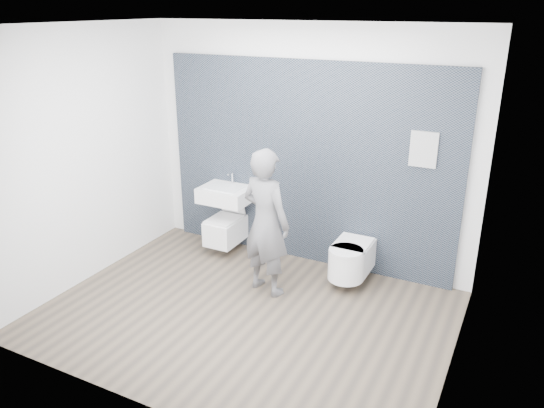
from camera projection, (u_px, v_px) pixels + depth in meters
The scene contains 8 objects.
ground at pixel (245, 314), 5.41m from camera, with size 4.00×4.00×0.00m, color brown.
room_shell at pixel (242, 149), 4.79m from camera, with size 4.00×4.00×4.00m.
tile_wall at pixel (303, 257), 6.63m from camera, with size 3.60×0.06×2.40m, color black.
washbasin at pixel (226, 194), 6.55m from camera, with size 0.62×0.46×0.46m.
toilet_square at pixel (226, 228), 6.69m from camera, with size 0.36×0.53×0.70m.
toilet_rounded at pixel (350, 259), 5.91m from camera, with size 0.40×0.67×0.36m.
info_placard at pixel (410, 282), 6.03m from camera, with size 0.28×0.03×0.38m, color white.
visitor at pixel (266, 222), 5.58m from camera, with size 0.59×0.39×1.61m, color #5B5B5F.
Camera 1 is at (2.35, -4.03, 2.96)m, focal length 35.00 mm.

